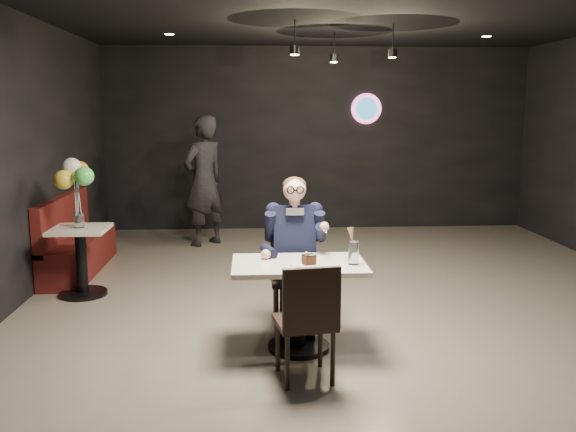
{
  "coord_description": "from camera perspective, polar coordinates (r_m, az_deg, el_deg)",
  "views": [
    {
      "loc": [
        -1.11,
        -5.64,
        2.01
      ],
      "look_at": [
        -0.78,
        -0.17,
        1.04
      ],
      "focal_mm": 38.0,
      "sensor_mm": 36.0,
      "label": 1
    }
  ],
  "objects": [
    {
      "name": "floor",
      "position": [
        6.09,
        7.32,
        -9.28
      ],
      "size": [
        9.0,
        9.0,
        0.0
      ],
      "primitive_type": "plane",
      "color": "slate",
      "rests_on": "ground"
    },
    {
      "name": "wall_sign",
      "position": [
        10.29,
        7.34,
        9.93
      ],
      "size": [
        0.5,
        0.06,
        0.5
      ],
      "primitive_type": null,
      "color": "pink",
      "rests_on": "floor"
    },
    {
      "name": "pendant_lights",
      "position": [
        7.77,
        4.97,
        16.46
      ],
      "size": [
        1.4,
        1.2,
        0.36
      ],
      "primitive_type": "cube",
      "color": "black",
      "rests_on": "floor"
    },
    {
      "name": "main_table",
      "position": [
        5.15,
        1.01,
        -8.44
      ],
      "size": [
        1.1,
        0.7,
        0.75
      ],
      "primitive_type": "cube",
      "color": "silver",
      "rests_on": "floor"
    },
    {
      "name": "chair_far",
      "position": [
        5.65,
        0.58,
        -5.85
      ],
      "size": [
        0.42,
        0.46,
        0.92
      ],
      "primitive_type": "cube",
      "color": "black",
      "rests_on": "floor"
    },
    {
      "name": "chair_near",
      "position": [
        4.59,
        1.57,
        -9.68
      ],
      "size": [
        0.49,
        0.52,
        0.92
      ],
      "primitive_type": "cube",
      "rotation": [
        0.0,
        0.0,
        0.16
      ],
      "color": "black",
      "rests_on": "floor"
    },
    {
      "name": "seated_man",
      "position": [
        5.58,
        0.58,
        -3.28
      ],
      "size": [
        0.6,
        0.8,
        1.44
      ],
      "primitive_type": "cube",
      "color": "black",
      "rests_on": "floor"
    },
    {
      "name": "dessert_plate",
      "position": [
        4.97,
        1.42,
        -4.54
      ],
      "size": [
        0.21,
        0.21,
        0.01
      ],
      "primitive_type": "cylinder",
      "color": "white",
      "rests_on": "main_table"
    },
    {
      "name": "cake_slice",
      "position": [
        4.95,
        1.97,
        -4.12
      ],
      "size": [
        0.12,
        0.11,
        0.07
      ],
      "primitive_type": "cube",
      "rotation": [
        0.0,
        0.0,
        0.35
      ],
      "color": "black",
      "rests_on": "dessert_plate"
    },
    {
      "name": "mint_leaf",
      "position": [
        4.92,
        2.19,
        -3.67
      ],
      "size": [
        0.05,
        0.04,
        0.01
      ],
      "primitive_type": "ellipsoid",
      "color": "#2D8A42",
      "rests_on": "cake_slice"
    },
    {
      "name": "sundae_glass",
      "position": [
        5.0,
        6.14,
        -3.46
      ],
      "size": [
        0.08,
        0.08,
        0.19
      ],
      "primitive_type": "cylinder",
      "color": "silver",
      "rests_on": "main_table"
    },
    {
      "name": "wafer_cone",
      "position": [
        4.98,
        5.95,
        -1.77
      ],
      "size": [
        0.07,
        0.07,
        0.12
      ],
      "primitive_type": "cone",
      "rotation": [
        0.0,
        0.0,
        0.26
      ],
      "color": "tan",
      "rests_on": "sundae_glass"
    },
    {
      "name": "booth_bench",
      "position": [
        7.96,
        -19.01,
        -1.61
      ],
      "size": [
        0.47,
        1.9,
        0.95
      ],
      "primitive_type": "cube",
      "color": "#44110E",
      "rests_on": "floor"
    },
    {
      "name": "side_table",
      "position": [
        6.96,
        -18.74,
        -4.14
      ],
      "size": [
        0.58,
        0.58,
        0.73
      ],
      "primitive_type": "cube",
      "color": "silver",
      "rests_on": "floor"
    },
    {
      "name": "balloon_vase",
      "position": [
        6.87,
        -18.96,
        -0.37
      ],
      "size": [
        0.11,
        0.11,
        0.16
      ],
      "primitive_type": "cylinder",
      "color": "silver",
      "rests_on": "side_table"
    },
    {
      "name": "balloon_bunch",
      "position": [
        6.81,
        -19.14,
        2.73
      ],
      "size": [
        0.37,
        0.37,
        0.61
      ],
      "primitive_type": "cube",
      "color": "gold",
      "rests_on": "balloon_vase"
    },
    {
      "name": "passerby",
      "position": [
        9.03,
        -7.86,
        3.28
      ],
      "size": [
        0.82,
        0.82,
        1.91
      ],
      "primitive_type": "imported",
      "rotation": [
        0.0,
        0.0,
        3.92
      ],
      "color": "black",
      "rests_on": "floor"
    }
  ]
}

